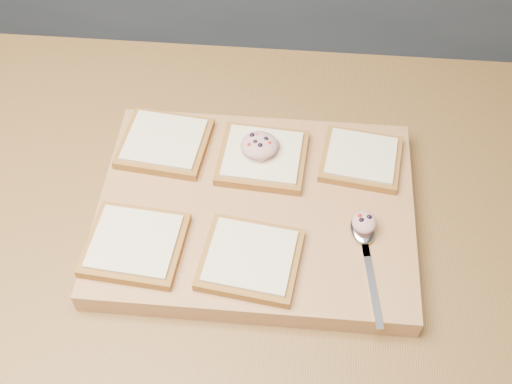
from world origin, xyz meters
TOP-DOWN VIEW (x-y plane):
  - island_counter at (0.00, 0.00)m, footprint 2.00×0.80m
  - cutting_board at (0.14, 0.01)m, footprint 0.46×0.35m
  - bread_far_left at (-0.01, 0.11)m, footprint 0.14×0.13m
  - bread_far_center at (0.14, 0.10)m, footprint 0.14×0.13m
  - bread_far_right at (0.29, 0.11)m, footprint 0.13×0.12m
  - bread_near_left at (-0.02, -0.08)m, footprint 0.14×0.13m
  - bread_near_center at (0.14, -0.09)m, footprint 0.14×0.13m
  - tuna_salad_dollop at (0.14, 0.10)m, footprint 0.06×0.05m
  - spoon at (0.29, -0.03)m, footprint 0.05×0.18m
  - spoon_salad at (0.29, -0.02)m, footprint 0.03×0.04m

SIDE VIEW (x-z plane):
  - island_counter at x=0.00m, z-range 0.00..0.90m
  - cutting_board at x=0.14m, z-range 0.90..0.94m
  - spoon at x=0.29m, z-range 0.94..0.95m
  - bread_far_right at x=0.29m, z-range 0.94..0.95m
  - bread_near_center at x=0.14m, z-range 0.94..0.95m
  - bread_far_center at x=0.14m, z-range 0.94..0.95m
  - bread_near_left at x=-0.02m, z-range 0.94..0.95m
  - bread_far_left at x=-0.01m, z-range 0.94..0.95m
  - spoon_salad at x=0.29m, z-range 0.95..0.97m
  - tuna_salad_dollop at x=0.14m, z-range 0.95..0.98m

